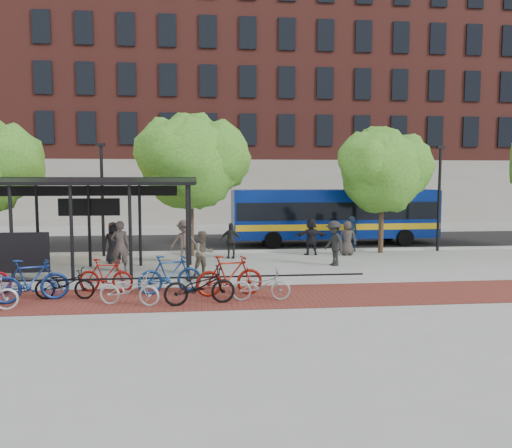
{
  "coord_description": "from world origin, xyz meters",
  "views": [
    {
      "loc": [
        -2.42,
        -19.64,
        3.53
      ],
      "look_at": [
        -0.2,
        1.51,
        1.6
      ],
      "focal_mm": 35.0,
      "sensor_mm": 36.0,
      "label": 1
    }
  ],
  "objects": [
    {
      "name": "bus_shelter",
      "position": [
        -8.13,
        -0.48,
        3.0
      ],
      "size": [
        10.6,
        3.07,
        3.6
      ],
      "color": "black",
      "rests_on": "ground"
    },
    {
      "name": "pedestrian_4",
      "position": [
        -1.24,
        2.4,
        0.79
      ],
      "size": [
        0.97,
        0.52,
        1.58
      ],
      "primitive_type": "imported",
      "rotation": [
        0.0,
        0.0,
        6.13
      ],
      "color": "#272727",
      "rests_on": "ground"
    },
    {
      "name": "curb",
      "position": [
        0.0,
        4.0,
        0.06
      ],
      "size": [
        160.0,
        0.25,
        0.12
      ],
      "primitive_type": "cube",
      "color": "#B7B7B2",
      "rests_on": "ground"
    },
    {
      "name": "tree_b",
      "position": [
        -2.9,
        3.35,
        4.46
      ],
      "size": [
        5.15,
        4.2,
        6.47
      ],
      "color": "#382619",
      "rests_on": "ground"
    },
    {
      "name": "bike_3",
      "position": [
        -7.37,
        -4.97,
        0.62
      ],
      "size": [
        2.15,
        1.28,
        1.25
      ],
      "primitive_type": "imported",
      "rotation": [
        0.0,
        0.0,
        1.93
      ],
      "color": "navy",
      "rests_on": "ground"
    },
    {
      "name": "bike_5",
      "position": [
        -5.48,
        -3.91,
        0.53
      ],
      "size": [
        1.82,
        0.83,
        1.05
      ],
      "primitive_type": "imported",
      "rotation": [
        0.0,
        0.0,
        1.37
      ],
      "color": "maroon",
      "rests_on": "ground"
    },
    {
      "name": "lamp_post_right",
      "position": [
        9.0,
        3.6,
        2.75
      ],
      "size": [
        0.35,
        0.2,
        5.12
      ],
      "color": "black",
      "rests_on": "ground"
    },
    {
      "name": "bike_8",
      "position": [
        -2.55,
        -5.76,
        0.53
      ],
      "size": [
        2.11,
        1.07,
        1.06
      ],
      "primitive_type": "imported",
      "rotation": [
        0.0,
        0.0,
        1.76
      ],
      "color": "black",
      "rests_on": "ground"
    },
    {
      "name": "bike_9",
      "position": [
        -1.67,
        -4.78,
        0.62
      ],
      "size": [
        2.12,
        0.91,
        1.23
      ],
      "primitive_type": "imported",
      "rotation": [
        0.0,
        0.0,
        1.74
      ],
      "color": "maroon",
      "rests_on": "ground"
    },
    {
      "name": "pedestrian_1",
      "position": [
        -5.6,
        -0.37,
        0.97
      ],
      "size": [
        0.73,
        0.5,
        1.95
      ],
      "primitive_type": "imported",
      "rotation": [
        0.0,
        0.0,
        3.09
      ],
      "color": "#463B38",
      "rests_on": "ground"
    },
    {
      "name": "pedestrian_5",
      "position": [
        2.54,
        2.98,
        0.85
      ],
      "size": [
        1.61,
        0.59,
        1.71
      ],
      "primitive_type": "imported",
      "rotation": [
        0.0,
        0.0,
        3.2
      ],
      "color": "black",
      "rests_on": "ground"
    },
    {
      "name": "brick_strip",
      "position": [
        -2.0,
        -5.0,
        0.0
      ],
      "size": [
        24.0,
        3.0,
        0.01
      ],
      "primitive_type": "cube",
      "color": "maroon",
      "rests_on": "ground"
    },
    {
      "name": "tree_c",
      "position": [
        6.09,
        3.35,
        4.05
      ],
      "size": [
        4.66,
        3.8,
        5.92
      ],
      "color": "#382619",
      "rests_on": "ground"
    },
    {
      "name": "bike_6",
      "position": [
        -4.51,
        -5.68,
        0.46
      ],
      "size": [
        1.86,
        1.06,
        0.93
      ],
      "primitive_type": "imported",
      "rotation": [
        0.0,
        0.0,
        1.3
      ],
      "color": "#A9AAAC",
      "rests_on": "ground"
    },
    {
      "name": "ground",
      "position": [
        0.0,
        0.0,
        0.0
      ],
      "size": [
        160.0,
        160.0,
        0.0
      ],
      "primitive_type": "plane",
      "color": "#9E9E99",
      "rests_on": "ground"
    },
    {
      "name": "bike_rack_rail",
      "position": [
        -3.3,
        -4.1,
        0.0
      ],
      "size": [
        12.0,
        0.05,
        0.95
      ],
      "primitive_type": "cube",
      "color": "black",
      "rests_on": "ground"
    },
    {
      "name": "bus",
      "position": [
        4.55,
        6.5,
        1.7
      ],
      "size": [
        10.99,
        2.78,
        2.96
      ],
      "rotation": [
        0.0,
        0.0,
        0.02
      ],
      "color": "navy",
      "rests_on": "ground"
    },
    {
      "name": "pedestrian_6",
      "position": [
        4.17,
        2.69,
        0.8
      ],
      "size": [
        0.83,
        0.59,
        1.6
      ],
      "primitive_type": "imported",
      "rotation": [
        0.0,
        0.0,
        3.04
      ],
      "color": "#3A322E",
      "rests_on": "ground"
    },
    {
      "name": "building_tower",
      "position": [
        -16.0,
        40.0,
        15.0
      ],
      "size": [
        22.0,
        22.0,
        30.0
      ],
      "primitive_type": "cube",
      "color": "#7A664C",
      "rests_on": "ground"
    },
    {
      "name": "pedestrian_9",
      "position": [
        2.84,
        0.05,
        0.92
      ],
      "size": [
        1.01,
        1.34,
        1.84
      ],
      "primitive_type": "imported",
      "rotation": [
        0.0,
        0.0,
        5.02
      ],
      "color": "black",
      "rests_on": "ground"
    },
    {
      "name": "pedestrian_0",
      "position": [
        -6.2,
        1.58,
        0.87
      ],
      "size": [
        1.0,
        0.84,
        1.74
      ],
      "primitive_type": "imported",
      "rotation": [
        0.0,
        0.0,
        0.4
      ],
      "color": "black",
      "rests_on": "ground"
    },
    {
      "name": "building_brick",
      "position": [
        10.0,
        26.0,
        10.0
      ],
      "size": [
        55.0,
        14.0,
        20.0
      ],
      "primitive_type": "cube",
      "color": "maroon",
      "rests_on": "ground"
    },
    {
      "name": "asphalt_street",
      "position": [
        0.0,
        8.0,
        0.01
      ],
      "size": [
        160.0,
        8.0,
        0.01
      ],
      "primitive_type": "cube",
      "color": "black",
      "rests_on": "ground"
    },
    {
      "name": "lamp_post_left",
      "position": [
        -7.0,
        3.6,
        2.75
      ],
      "size": [
        0.35,
        0.2,
        5.12
      ],
      "color": "black",
      "rests_on": "ground"
    },
    {
      "name": "bike_10",
      "position": [
        -0.79,
        -5.49,
        0.45
      ],
      "size": [
        1.75,
        0.68,
        0.91
      ],
      "primitive_type": "imported",
      "rotation": [
        0.0,
        0.0,
        1.53
      ],
      "color": "gray",
      "rests_on": "ground"
    },
    {
      "name": "bike_4",
      "position": [
        -6.5,
        -4.73,
        0.46
      ],
      "size": [
        1.79,
        0.75,
        0.92
      ],
      "primitive_type": "imported",
      "rotation": [
        0.0,
        0.0,
        1.49
      ],
      "color": "black",
      "rests_on": "ground"
    },
    {
      "name": "pedestrian_3",
      "position": [
        -3.26,
        1.34,
        0.9
      ],
      "size": [
        1.17,
        0.68,
        1.81
      ],
      "primitive_type": "imported",
      "rotation": [
        0.0,
        0.0,
        0.01
      ],
      "color": "brown",
      "rests_on": "ground"
    },
    {
      "name": "bike_7",
      "position": [
        -3.48,
        -4.28,
        0.6
      ],
      "size": [
        2.07,
        1.13,
        1.2
      ],
      "primitive_type": "imported",
      "rotation": [
        0.0,
        0.0,
        1.87
      ],
      "color": "navy",
      "rests_on": "ground"
    },
    {
      "name": "pedestrian_8",
      "position": [
        -2.45,
        -1.5,
        0.82
      ],
      "size": [
        0.99,
        0.92,
        1.64
      ],
      "primitive_type": "imported",
      "rotation": [
        0.0,
        0.0,
        0.47
      ],
      "color": "brown",
      "rests_on": "ground"
    },
    {
      "name": "pedestrian_7",
      "position": [
        4.7,
        3.8,
        0.87
      ],
      "size": [
        0.64,
        0.42,
        1.74
      ],
      "primitive_type": "imported",
      "rotation": [
        0.0,
        0.0,
        3.13
      ],
      "color": "#1B2A3F",
      "rests_on": "ground"
    }
  ]
}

